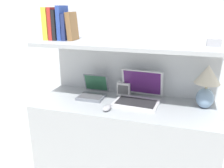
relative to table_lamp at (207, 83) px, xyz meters
The scene contains 16 objects.
wall_back 0.69m from the table_lamp, 158.94° to the left, with size 6.00×0.05×2.40m.
desk 0.80m from the table_lamp, 169.52° to the right, with size 1.38×0.53×0.71m.
back_riser 0.69m from the table_lamp, 162.91° to the left, with size 1.38×0.04×1.14m.
shelf 0.63m from the table_lamp, behind, with size 1.38×0.48×0.03m.
table_lamp is the anchor object (origin of this frame).
laptop_large 0.51m from the table_lamp, behind, with size 0.36×0.34×0.24m.
laptop_small 0.89m from the table_lamp, behind, with size 0.21×0.24×0.17m.
computer_mouse 0.74m from the table_lamp, 159.20° to the right, with size 0.06×0.10×0.04m.
router_box 0.66m from the table_lamp, behind, with size 0.11×0.07×0.11m.
book_yellow 1.28m from the table_lamp, behind, with size 0.04×0.17×0.25m.
book_red 1.24m from the table_lamp, behind, with size 0.03×0.16×0.25m.
book_black 1.21m from the table_lamp, behind, with size 0.03×0.17×0.23m.
book_blue 1.18m from the table_lamp, behind, with size 0.03×0.15×0.26m.
book_navy 1.13m from the table_lamp, behind, with size 0.03×0.16×0.20m.
book_brown 1.09m from the table_lamp, behind, with size 0.06×0.13×0.22m.
shelf_gadget 0.30m from the table_lamp, 81.01° to the right, with size 0.09×0.07×0.05m.
Camera 1 is at (0.40, -1.38, 1.42)m, focal length 38.00 mm.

